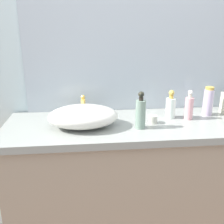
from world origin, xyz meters
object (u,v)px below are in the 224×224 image
Objects in this scene: sink_basin at (83,116)px; lotion_bottle at (141,113)px; soap_dispenser at (189,107)px; spray_can at (171,107)px; candle_jar at (153,119)px; perfume_bottle at (208,101)px.

lotion_bottle is (0.33, -0.05, 0.03)m from sink_basin.
soap_dispenser is at bearing 19.47° from lotion_bottle.
sink_basin is 2.23× the size of spray_can.
sink_basin is at bearing 170.49° from lotion_bottle.
candle_jar is at bearing 37.42° from lotion_bottle.
candle_jar is at bearing -168.88° from soap_dispenser.
spray_can is (-0.11, 0.03, -0.00)m from soap_dispenser.
candle_jar is (-0.13, -0.08, -0.05)m from spray_can.
lotion_bottle is (-0.33, -0.12, 0.01)m from soap_dispenser.
sink_basin is 0.33m from lotion_bottle.
spray_can is at bearing 10.05° from sink_basin.
lotion_bottle reaches higher than soap_dispenser.
soap_dispenser is 1.03× the size of spray_can.
spray_can is 3.38× the size of candle_jar.
lotion_bottle reaches higher than spray_can.
lotion_bottle is 0.13m from candle_jar.
perfume_bottle is at bearing 9.02° from sink_basin.
lotion_bottle reaches higher than candle_jar.
candle_jar is (0.09, 0.07, -0.07)m from lotion_bottle.
sink_basin is at bearing -170.98° from perfume_bottle.
spray_can is at bearing -173.19° from perfume_bottle.
soap_dispenser is 3.49× the size of candle_jar.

